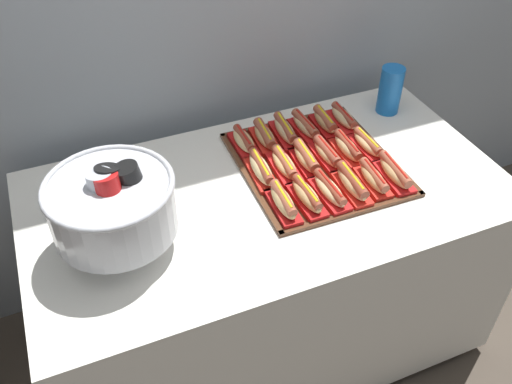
# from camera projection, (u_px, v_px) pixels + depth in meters

# --- Properties ---
(ground_plane) EXTENTS (10.00, 10.00, 0.00)m
(ground_plane) POSITION_uv_depth(u_px,v_px,m) (266.00, 333.00, 2.19)
(ground_plane) COLOR #4C4238
(buffet_table) EXTENTS (1.48, 0.79, 0.75)m
(buffet_table) POSITION_uv_depth(u_px,v_px,m) (267.00, 266.00, 1.94)
(buffet_table) COLOR white
(buffet_table) RESTS_ON ground_plane
(serving_tray) EXTENTS (0.49, 0.54, 0.01)m
(serving_tray) POSITION_uv_depth(u_px,v_px,m) (316.00, 164.00, 1.80)
(serving_tray) COLOR #56331E
(serving_tray) RESTS_ON buffet_table
(hot_dog_0) EXTENTS (0.07, 0.17, 0.06)m
(hot_dog_0) POSITION_uv_depth(u_px,v_px,m) (283.00, 202.00, 1.61)
(hot_dog_0) COLOR #B21414
(hot_dog_0) RESTS_ON serving_tray
(hot_dog_1) EXTENTS (0.06, 0.17, 0.06)m
(hot_dog_1) POSITION_uv_depth(u_px,v_px,m) (307.00, 196.00, 1.63)
(hot_dog_1) COLOR #B21414
(hot_dog_1) RESTS_ON serving_tray
(hot_dog_2) EXTENTS (0.07, 0.18, 0.06)m
(hot_dog_2) POSITION_uv_depth(u_px,v_px,m) (329.00, 191.00, 1.65)
(hot_dog_2) COLOR red
(hot_dog_2) RESTS_ON serving_tray
(hot_dog_3) EXTENTS (0.07, 0.18, 0.06)m
(hot_dog_3) POSITION_uv_depth(u_px,v_px,m) (352.00, 184.00, 1.67)
(hot_dog_3) COLOR red
(hot_dog_3) RESTS_ON serving_tray
(hot_dog_4) EXTENTS (0.07, 0.16, 0.06)m
(hot_dog_4) POSITION_uv_depth(u_px,v_px,m) (373.00, 179.00, 1.69)
(hot_dog_4) COLOR red
(hot_dog_4) RESTS_ON serving_tray
(hot_dog_5) EXTENTS (0.08, 0.18, 0.06)m
(hot_dog_5) POSITION_uv_depth(u_px,v_px,m) (395.00, 173.00, 1.71)
(hot_dog_5) COLOR red
(hot_dog_5) RESTS_ON serving_tray
(hot_dog_6) EXTENTS (0.07, 0.18, 0.06)m
(hot_dog_6) POSITION_uv_depth(u_px,v_px,m) (262.00, 169.00, 1.72)
(hot_dog_6) COLOR red
(hot_dog_6) RESTS_ON serving_tray
(hot_dog_7) EXTENTS (0.08, 0.18, 0.06)m
(hot_dog_7) POSITION_uv_depth(u_px,v_px,m) (284.00, 165.00, 1.75)
(hot_dog_7) COLOR red
(hot_dog_7) RESTS_ON serving_tray
(hot_dog_8) EXTENTS (0.07, 0.17, 0.06)m
(hot_dog_8) POSITION_uv_depth(u_px,v_px,m) (306.00, 159.00, 1.76)
(hot_dog_8) COLOR #B21414
(hot_dog_8) RESTS_ON serving_tray
(hot_dog_9) EXTENTS (0.06, 0.17, 0.06)m
(hot_dog_9) POSITION_uv_depth(u_px,v_px,m) (327.00, 154.00, 1.79)
(hot_dog_9) COLOR red
(hot_dog_9) RESTS_ON serving_tray
(hot_dog_10) EXTENTS (0.07, 0.17, 0.06)m
(hot_dog_10) POSITION_uv_depth(u_px,v_px,m) (347.00, 148.00, 1.81)
(hot_dog_10) COLOR red
(hot_dog_10) RESTS_ON serving_tray
(hot_dog_11) EXTENTS (0.06, 0.16, 0.06)m
(hot_dog_11) POSITION_uv_depth(u_px,v_px,m) (367.00, 144.00, 1.83)
(hot_dog_11) COLOR #B21414
(hot_dog_11) RESTS_ON serving_tray
(hot_dog_12) EXTENTS (0.07, 0.16, 0.06)m
(hot_dog_12) POSITION_uv_depth(u_px,v_px,m) (244.00, 141.00, 1.84)
(hot_dog_12) COLOR #B21414
(hot_dog_12) RESTS_ON serving_tray
(hot_dog_13) EXTENTS (0.08, 0.16, 0.06)m
(hot_dog_13) POSITION_uv_depth(u_px,v_px,m) (265.00, 136.00, 1.86)
(hot_dog_13) COLOR red
(hot_dog_13) RESTS_ON serving_tray
(hot_dog_14) EXTENTS (0.08, 0.18, 0.06)m
(hot_dog_14) POSITION_uv_depth(u_px,v_px,m) (285.00, 131.00, 1.88)
(hot_dog_14) COLOR red
(hot_dog_14) RESTS_ON serving_tray
(hot_dog_15) EXTENTS (0.06, 0.17, 0.06)m
(hot_dog_15) POSITION_uv_depth(u_px,v_px,m) (305.00, 127.00, 1.90)
(hot_dog_15) COLOR red
(hot_dog_15) RESTS_ON serving_tray
(hot_dog_16) EXTENTS (0.07, 0.16, 0.06)m
(hot_dog_16) POSITION_uv_depth(u_px,v_px,m) (325.00, 122.00, 1.92)
(hot_dog_16) COLOR #B21414
(hot_dog_16) RESTS_ON serving_tray
(hot_dog_17) EXTENTS (0.07, 0.16, 0.06)m
(hot_dog_17) POSITION_uv_depth(u_px,v_px,m) (344.00, 118.00, 1.94)
(hot_dog_17) COLOR red
(hot_dog_17) RESTS_ON serving_tray
(punch_bowl) EXTENTS (0.34, 0.34, 0.27)m
(punch_bowl) POSITION_uv_depth(u_px,v_px,m) (113.00, 205.00, 1.42)
(punch_bowl) COLOR silver
(punch_bowl) RESTS_ON buffet_table
(cup_stack) EXTENTS (0.08, 0.08, 0.17)m
(cup_stack) POSITION_uv_depth(u_px,v_px,m) (390.00, 90.00, 1.99)
(cup_stack) COLOR blue
(cup_stack) RESTS_ON buffet_table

